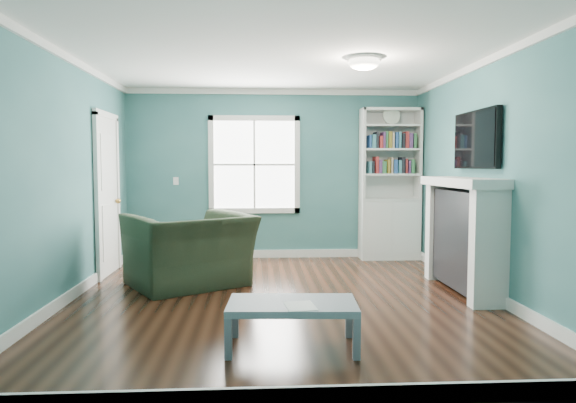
{
  "coord_description": "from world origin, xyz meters",
  "views": [
    {
      "loc": [
        -0.25,
        -5.45,
        1.43
      ],
      "look_at": [
        0.1,
        0.4,
        1.02
      ],
      "focal_mm": 32.0,
      "sensor_mm": 36.0,
      "label": 1
    }
  ],
  "objects": [
    {
      "name": "fireplace",
      "position": [
        2.08,
        0.2,
        0.64
      ],
      "size": [
        0.44,
        1.58,
        1.3
      ],
      "color": "black",
      "rests_on": "ground"
    },
    {
      "name": "floor",
      "position": [
        0.0,
        0.0,
        0.0
      ],
      "size": [
        5.0,
        5.0,
        0.0
      ],
      "primitive_type": "plane",
      "color": "black",
      "rests_on": "ground"
    },
    {
      "name": "coffee_table",
      "position": [
        0.02,
        -1.49,
        0.32
      ],
      "size": [
        1.04,
        0.61,
        0.37
      ],
      "rotation": [
        0.0,
        0.0,
        -0.06
      ],
      "color": "#525762",
      "rests_on": "ground"
    },
    {
      "name": "light_switch",
      "position": [
        -1.5,
        2.48,
        1.2
      ],
      "size": [
        0.08,
        0.01,
        0.12
      ],
      "primitive_type": "cube",
      "color": "white",
      "rests_on": "room_walls"
    },
    {
      "name": "door",
      "position": [
        -2.22,
        1.4,
        1.07
      ],
      "size": [
        0.12,
        0.98,
        2.17
      ],
      "color": "silver",
      "rests_on": "ground"
    },
    {
      "name": "paper_sheet",
      "position": [
        0.07,
        -1.62,
        0.37
      ],
      "size": [
        0.25,
        0.3,
        0.0
      ],
      "primitive_type": "cube",
      "rotation": [
        0.0,
        0.0,
        0.13
      ],
      "color": "white",
      "rests_on": "coffee_table"
    },
    {
      "name": "room_walls",
      "position": [
        0.0,
        0.0,
        1.58
      ],
      "size": [
        5.0,
        5.0,
        5.0
      ],
      "color": "#2F6265",
      "rests_on": "ground"
    },
    {
      "name": "tv",
      "position": [
        2.2,
        0.2,
        1.72
      ],
      "size": [
        0.06,
        1.1,
        0.65
      ],
      "primitive_type": "cube",
      "color": "black",
      "rests_on": "fireplace"
    },
    {
      "name": "trim",
      "position": [
        0.0,
        0.0,
        1.24
      ],
      "size": [
        4.5,
        5.0,
        2.6
      ],
      "color": "white",
      "rests_on": "ground"
    },
    {
      "name": "ceiling_fixture",
      "position": [
        0.9,
        0.1,
        2.55
      ],
      "size": [
        0.38,
        0.38,
        0.15
      ],
      "color": "white",
      "rests_on": "room_walls"
    },
    {
      "name": "window",
      "position": [
        -0.3,
        2.49,
        1.45
      ],
      "size": [
        1.4,
        0.06,
        1.5
      ],
      "color": "white",
      "rests_on": "room_walls"
    },
    {
      "name": "bookshelf",
      "position": [
        1.77,
        2.3,
        0.92
      ],
      "size": [
        0.9,
        0.35,
        2.31
      ],
      "color": "silver",
      "rests_on": "ground"
    },
    {
      "name": "recliner",
      "position": [
        -1.06,
        0.65,
        0.58
      ],
      "size": [
        1.58,
        1.42,
        1.15
      ],
      "primitive_type": "imported",
      "rotation": [
        0.0,
        0.0,
        -2.59
      ],
      "color": "black",
      "rests_on": "ground"
    }
  ]
}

